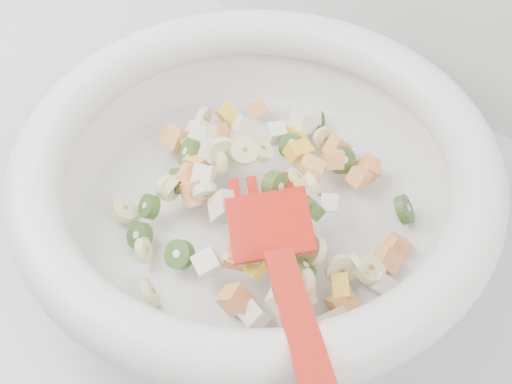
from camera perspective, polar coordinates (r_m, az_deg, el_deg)
The scene contains 2 objects.
counter at distance 1.07m, azimuth -8.81°, elevation -13.03°, with size 2.00×0.60×0.90m, color #9E9FA4.
mixing_bowl at distance 0.57m, azimuth 0.02°, elevation 0.95°, with size 0.45×0.43×0.15m.
Camera 1 is at (0.43, 1.17, 1.39)m, focal length 45.00 mm.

